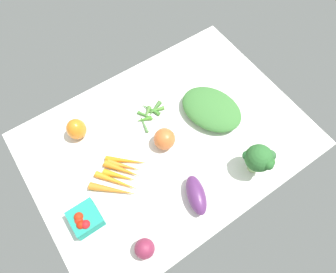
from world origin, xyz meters
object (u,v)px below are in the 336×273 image
Objects in this scene: okra_pile at (149,113)px; heirloom_tomato_orange at (164,139)px; eggplant at (196,195)px; bell_pepper_orange at (76,129)px; berry_basket at (85,219)px; broccoli_head at (259,159)px; leafy_greens_clump at (211,108)px; red_onion_center at (145,249)px; carrot_bunch at (120,176)px.

heirloom_tomato_orange is (-2.36, -14.31, 3.23)cm from okra_pile.
bell_pepper_orange is at bearing -133.25° from eggplant.
broccoli_head is at bearing -16.28° from berry_basket.
heirloom_tomato_orange is (-22.97, -1.31, 1.02)cm from leafy_greens_clump.
heirloom_tomato_orange is (-21.13, 26.56, -4.64)cm from broccoli_head.
broccoli_head is 0.98× the size of eggplant.
red_onion_center is 0.26× the size of leafy_greens_clump.
broccoli_head is 1.03× the size of okra_pile.
eggplant is at bearing -97.88° from okra_pile.
okra_pile is (40.26, 23.63, -2.33)cm from berry_basket.
berry_basket is 0.38× the size of leafy_greens_clump.
broccoli_head is 48.07cm from red_onion_center.
berry_basket reaches higher than leafy_greens_clump.
bell_pepper_orange is 49.99cm from red_onion_center.
okra_pile is at bearing 30.41° from berry_basket.
leafy_greens_clump is at bearing 30.69° from red_onion_center.
bell_pepper_orange is 33.74cm from berry_basket.
carrot_bunch is (-43.68, -3.44, -1.78)cm from leafy_greens_clump.
berry_basket is at bearing -112.50° from bell_pepper_orange.
red_onion_center is 57.65cm from leafy_greens_clump.
broccoli_head is 61.75cm from berry_basket.
carrot_bunch is (17.19, 7.19, -1.90)cm from berry_basket.
eggplant reaches higher than leafy_greens_clump.
red_onion_center reaches higher than eggplant.
berry_basket is at bearing -91.26° from eggplant.
red_onion_center is 38.72cm from heirloom_tomato_orange.
leafy_greens_clump is at bearing 4.50° from carrot_bunch.
carrot_bunch is 21.01cm from heirloom_tomato_orange.
red_onion_center is at bearing -58.16° from eggplant.
leafy_greens_clump is at bearing 9.90° from berry_basket.
berry_basket reaches higher than carrot_bunch.
red_onion_center is at bearing -91.84° from bell_pepper_orange.
okra_pile is (5.23, 37.75, -2.29)cm from eggplant.
leafy_greens_clump is 23.03cm from heirloom_tomato_orange.
berry_basket is at bearing -149.59° from okra_pile.
bell_pepper_orange is 1.39× the size of red_onion_center.
eggplant reaches higher than okra_pile.
carrot_bunch is at bearing 22.70° from berry_basket.
leafy_greens_clump is at bearing 86.23° from broccoli_head.
leafy_greens_clump is 1.06× the size of carrot_bunch.
broccoli_head is at bearing 1.87° from red_onion_center.
red_onion_center is 24.20cm from eggplant.
red_onion_center is at bearing -124.32° from okra_pile.
carrot_bunch is at bearing -174.13° from heirloom_tomato_orange.
carrot_bunch is (-41.85, 24.43, -7.44)cm from broccoli_head.
okra_pile is 0.54× the size of leafy_greens_clump.
leafy_greens_clump is (47.97, -20.52, -1.49)cm from bell_pepper_orange.
heirloom_tomato_orange is at bearing 13.81° from berry_basket.
leafy_greens_clump reaches higher than carrot_bunch.
eggplant is 0.57× the size of leafy_greens_clump.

